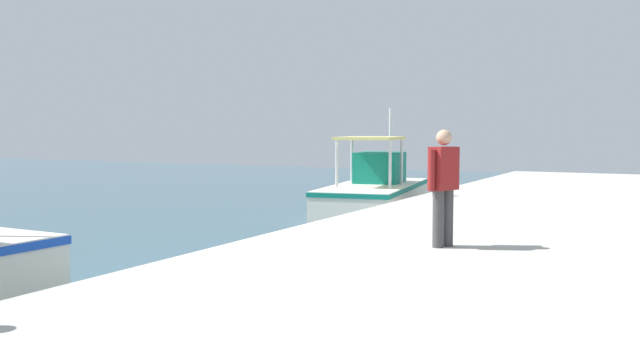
{
  "coord_description": "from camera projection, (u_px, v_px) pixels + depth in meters",
  "views": [
    {
      "loc": [
        -10.13,
        -5.85,
        2.47
      ],
      "look_at": [
        3.87,
        1.37,
        1.32
      ],
      "focal_mm": 39.58,
      "sensor_mm": 36.0,
      "label": 1
    }
  ],
  "objects": [
    {
      "name": "quay_pier",
      "position": [
        607.0,
        282.0,
        9.52
      ],
      "size": [
        36.0,
        10.0,
        0.8
      ],
      "primitive_type": "cube",
      "color": "#BCB7AD",
      "rests_on": "ground"
    },
    {
      "name": "fishing_boat_third",
      "position": [
        375.0,
        192.0,
        20.52
      ],
      "size": [
        6.12,
        3.1,
        3.12
      ],
      "color": "silver",
      "rests_on": "ground"
    },
    {
      "name": "fisherman_standing",
      "position": [
        443.0,
        183.0,
        9.9
      ],
      "size": [
        0.56,
        0.38,
        1.65
      ],
      "color": "#3F3F42",
      "rests_on": "quay_pier"
    },
    {
      "name": "mooring_bollard_second",
      "position": [
        437.0,
        186.0,
        17.51
      ],
      "size": [
        0.24,
        0.24,
        0.48
      ],
      "primitive_type": "cylinder",
      "color": "#333338",
      "rests_on": "quay_pier"
    }
  ]
}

